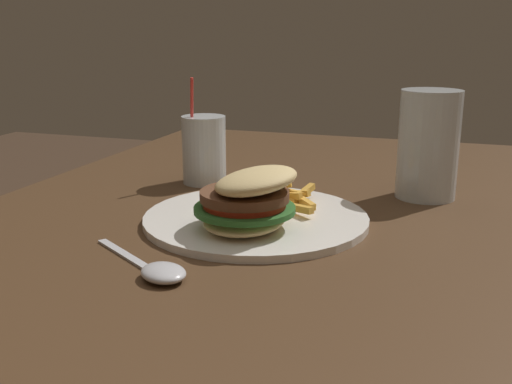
{
  "coord_description": "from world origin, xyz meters",
  "views": [
    {
      "loc": [
        0.68,
        -0.0,
        0.97
      ],
      "look_at": [
        -0.05,
        -0.24,
        0.76
      ],
      "focal_mm": 42.0,
      "sensor_mm": 36.0,
      "label": 1
    }
  ],
  "objects_px": {
    "meal_plate_near": "(254,208)",
    "spoon": "(160,271)",
    "juice_glass": "(204,153)",
    "beer_glass": "(428,147)"
  },
  "relations": [
    {
      "from": "beer_glass",
      "to": "juice_glass",
      "type": "bearing_deg",
      "value": -86.04
    },
    {
      "from": "juice_glass",
      "to": "spoon",
      "type": "bearing_deg",
      "value": 16.44
    },
    {
      "from": "meal_plate_near",
      "to": "spoon",
      "type": "distance_m",
      "value": 0.19
    },
    {
      "from": "meal_plate_near",
      "to": "spoon",
      "type": "relative_size",
      "value": 1.87
    },
    {
      "from": "beer_glass",
      "to": "spoon",
      "type": "xyz_separation_m",
      "value": [
        0.41,
        -0.25,
        -0.07
      ]
    },
    {
      "from": "spoon",
      "to": "meal_plate_near",
      "type": "bearing_deg",
      "value": 109.58
    },
    {
      "from": "meal_plate_near",
      "to": "spoon",
      "type": "xyz_separation_m",
      "value": [
        0.18,
        -0.04,
        -0.02
      ]
    },
    {
      "from": "meal_plate_near",
      "to": "beer_glass",
      "type": "xyz_separation_m",
      "value": [
        -0.23,
        0.2,
        0.05
      ]
    },
    {
      "from": "juice_glass",
      "to": "spoon",
      "type": "distance_m",
      "value": 0.4
    },
    {
      "from": "juice_glass",
      "to": "spoon",
      "type": "relative_size",
      "value": 1.09
    }
  ]
}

